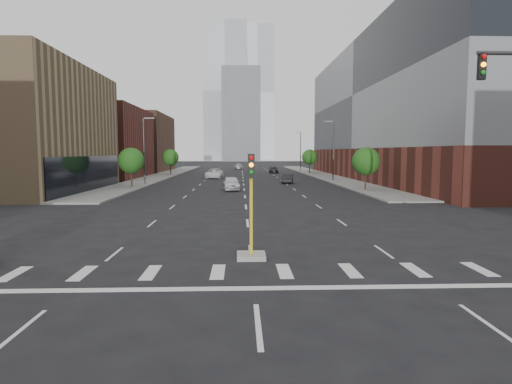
{
  "coord_description": "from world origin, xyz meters",
  "views": [
    {
      "loc": [
        -0.45,
        -8.7,
        4.48
      ],
      "look_at": [
        0.33,
        12.34,
        2.5
      ],
      "focal_mm": 30.0,
      "sensor_mm": 36.0,
      "label": 1
    }
  ],
  "objects": [
    {
      "name": "streetlight_right_a",
      "position": [
        13.41,
        55.0,
        5.01
      ],
      "size": [
        1.6,
        0.22,
        9.07
      ],
      "color": "#2D2D30",
      "rests_on": "ground"
    },
    {
      "name": "tower_right",
      "position": [
        10.0,
        260.0,
        40.0
      ],
      "size": [
        20.0,
        20.0,
        80.0
      ],
      "primitive_type": "cube",
      "color": "#B2B7BC",
      "rests_on": "ground"
    },
    {
      "name": "tower_mid",
      "position": [
        0.0,
        200.0,
        22.0
      ],
      "size": [
        18.0,
        18.0,
        44.0
      ],
      "primitive_type": "cube",
      "color": "slate",
      "rests_on": "ground"
    },
    {
      "name": "median_traffic_signal",
      "position": [
        0.0,
        8.97,
        0.97
      ],
      "size": [
        1.2,
        1.2,
        4.4
      ],
      "color": "#999993",
      "rests_on": "ground"
    },
    {
      "name": "tree_right_far",
      "position": [
        14.0,
        80.0,
        3.39
      ],
      "size": [
        3.2,
        3.2,
        4.85
      ],
      "color": "#382619",
      "rests_on": "ground"
    },
    {
      "name": "car_mid_right",
      "position": [
        6.3,
        52.17,
        0.69
      ],
      "size": [
        2.15,
        4.38,
        1.38
      ],
      "primitive_type": "imported",
      "rotation": [
        0.0,
        0.0,
        -0.17
      ],
      "color": "black",
      "rests_on": "ground"
    },
    {
      "name": "ground",
      "position": [
        0.0,
        0.0,
        0.0
      ],
      "size": [
        400.0,
        400.0,
        0.0
      ],
      "primitive_type": "plane",
      "color": "black",
      "rests_on": "ground"
    },
    {
      "name": "car_far_left",
      "position": [
        -4.9,
        64.11,
        0.81
      ],
      "size": [
        2.98,
        5.96,
        1.62
      ],
      "primitive_type": "imported",
      "rotation": [
        0.0,
        0.0,
        -0.05
      ],
      "color": "white",
      "rests_on": "ground"
    },
    {
      "name": "car_deep_right",
      "position": [
        6.63,
        81.94,
        0.68
      ],
      "size": [
        2.11,
        4.8,
        1.37
      ],
      "primitive_type": "imported",
      "rotation": [
        0.0,
        0.0,
        -0.04
      ],
      "color": "black",
      "rests_on": "ground"
    },
    {
      "name": "streetlight_right_b",
      "position": [
        13.41,
        90.0,
        5.01
      ],
      "size": [
        1.6,
        0.22,
        9.07
      ],
      "color": "#2D2D30",
      "rests_on": "ground"
    },
    {
      "name": "building_right_main",
      "position": [
        29.5,
        60.0,
        11.0
      ],
      "size": [
        24.0,
        70.0,
        22.0
      ],
      "color": "brown",
      "rests_on": "ground"
    },
    {
      "name": "tower_left",
      "position": [
        -8.0,
        220.0,
        35.0
      ],
      "size": [
        22.0,
        22.0,
        70.0
      ],
      "primitive_type": "cube",
      "color": "#B2B7BC",
      "rests_on": "ground"
    },
    {
      "name": "tree_left_far",
      "position": [
        -14.0,
        75.0,
        3.39
      ],
      "size": [
        3.2,
        3.2,
        4.85
      ],
      "color": "#382619",
      "rests_on": "ground"
    },
    {
      "name": "sidewalk_left_far",
      "position": [
        -15.0,
        74.0,
        0.07
      ],
      "size": [
        5.0,
        92.0,
        0.15
      ],
      "primitive_type": "cube",
      "color": "gray",
      "rests_on": "ground"
    },
    {
      "name": "tree_left_near",
      "position": [
        -14.0,
        45.0,
        3.39
      ],
      "size": [
        3.2,
        3.2,
        4.85
      ],
      "color": "#382619",
      "rests_on": "ground"
    },
    {
      "name": "sidewalk_right_far",
      "position": [
        15.0,
        74.0,
        0.07
      ],
      "size": [
        5.0,
        92.0,
        0.15
      ],
      "primitive_type": "cube",
      "color": "gray",
      "rests_on": "ground"
    },
    {
      "name": "car_distant",
      "position": [
        -0.86,
        101.08,
        0.8
      ],
      "size": [
        2.45,
        4.88,
        1.6
      ],
      "primitive_type": "imported",
      "rotation": [
        0.0,
        0.0,
        0.12
      ],
      "color": "#9E9EA2",
      "rests_on": "ground"
    },
    {
      "name": "car_near_left",
      "position": [
        -1.5,
        41.31,
        0.82
      ],
      "size": [
        2.28,
        4.94,
        1.64
      ],
      "primitive_type": "imported",
      "rotation": [
        0.0,
        0.0,
        0.07
      ],
      "color": "silver",
      "rests_on": "ground"
    },
    {
      "name": "tree_right_near",
      "position": [
        14.0,
        40.0,
        3.39
      ],
      "size": [
        3.2,
        3.2,
        4.85
      ],
      "color": "#382619",
      "rests_on": "ground"
    },
    {
      "name": "streetlight_left",
      "position": [
        -13.41,
        50.0,
        5.01
      ],
      "size": [
        1.6,
        0.22,
        9.07
      ],
      "color": "#2D2D30",
      "rests_on": "ground"
    },
    {
      "name": "building_left_far_a",
      "position": [
        -27.5,
        66.0,
        6.0
      ],
      "size": [
        20.0,
        22.0,
        12.0
      ],
      "primitive_type": "cube",
      "color": "brown",
      "rests_on": "ground"
    },
    {
      "name": "building_left_far_b",
      "position": [
        -27.5,
        92.0,
        6.5
      ],
      "size": [
        20.0,
        24.0,
        13.0
      ],
      "primitive_type": "cube",
      "color": "brown",
      "rests_on": "ground"
    }
  ]
}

